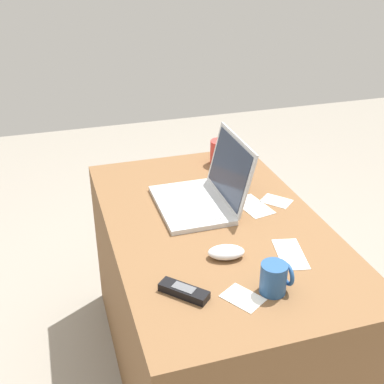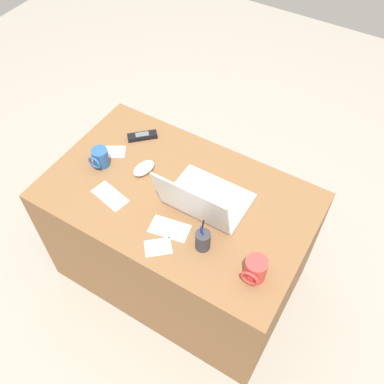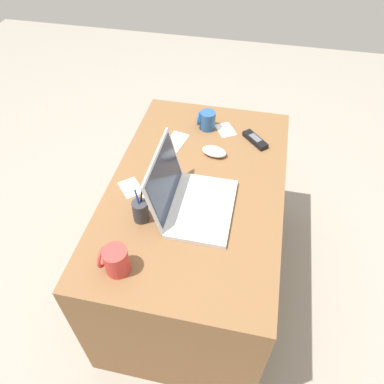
{
  "view_description": "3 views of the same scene",
  "coord_description": "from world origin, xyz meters",
  "px_view_note": "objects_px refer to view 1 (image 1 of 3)",
  "views": [
    {
      "loc": [
        1.41,
        -0.52,
        1.61
      ],
      "look_at": [
        -0.07,
        -0.06,
        0.8
      ],
      "focal_mm": 47.02,
      "sensor_mm": 36.0,
      "label": 1
    },
    {
      "loc": [
        -0.66,
        0.97,
        2.19
      ],
      "look_at": [
        -0.07,
        -0.02,
        0.75
      ],
      "focal_mm": 39.87,
      "sensor_mm": 36.0,
      "label": 2
    },
    {
      "loc": [
        -1.1,
        -0.21,
        1.83
      ],
      "look_at": [
        -0.08,
        0.01,
        0.74
      ],
      "focal_mm": 34.81,
      "sensor_mm": 36.0,
      "label": 3
    }
  ],
  "objects_px": {
    "laptop": "(204,192)",
    "cordless_phone": "(184,291)",
    "coffee_mug_tall": "(221,152)",
    "pen_holder": "(238,176)",
    "coffee_mug_white": "(275,278)",
    "computer_mouse": "(226,252)"
  },
  "relations": [
    {
      "from": "laptop",
      "to": "computer_mouse",
      "type": "bearing_deg",
      "value": -6.56
    },
    {
      "from": "laptop",
      "to": "coffee_mug_tall",
      "type": "distance_m",
      "value": 0.38
    },
    {
      "from": "laptop",
      "to": "pen_holder",
      "type": "xyz_separation_m",
      "value": [
        -0.1,
        0.17,
        -0.0
      ]
    },
    {
      "from": "computer_mouse",
      "to": "pen_holder",
      "type": "distance_m",
      "value": 0.49
    },
    {
      "from": "coffee_mug_white",
      "to": "pen_holder",
      "type": "distance_m",
      "value": 0.65
    },
    {
      "from": "coffee_mug_tall",
      "to": "pen_holder",
      "type": "xyz_separation_m",
      "value": [
        0.23,
        -0.01,
        -0.01
      ]
    },
    {
      "from": "coffee_mug_white",
      "to": "pen_holder",
      "type": "xyz_separation_m",
      "value": [
        -0.63,
        0.14,
        0.0
      ]
    },
    {
      "from": "computer_mouse",
      "to": "coffee_mug_white",
      "type": "relative_size",
      "value": 1.25
    },
    {
      "from": "laptop",
      "to": "coffee_mug_tall",
      "type": "bearing_deg",
      "value": 150.58
    },
    {
      "from": "coffee_mug_tall",
      "to": "coffee_mug_white",
      "type": "bearing_deg",
      "value": -10.21
    },
    {
      "from": "cordless_phone",
      "to": "pen_holder",
      "type": "xyz_separation_m",
      "value": [
        -0.57,
        0.39,
        0.04
      ]
    },
    {
      "from": "computer_mouse",
      "to": "coffee_mug_white",
      "type": "height_order",
      "value": "coffee_mug_white"
    },
    {
      "from": "cordless_phone",
      "to": "pen_holder",
      "type": "bearing_deg",
      "value": 145.82
    },
    {
      "from": "laptop",
      "to": "computer_mouse",
      "type": "height_order",
      "value": "laptop"
    },
    {
      "from": "computer_mouse",
      "to": "coffee_mug_tall",
      "type": "xyz_separation_m",
      "value": [
        -0.67,
        0.23,
        0.03
      ]
    },
    {
      "from": "laptop",
      "to": "computer_mouse",
      "type": "relative_size",
      "value": 3.01
    },
    {
      "from": "computer_mouse",
      "to": "cordless_phone",
      "type": "xyz_separation_m",
      "value": [
        0.13,
        -0.18,
        -0.01
      ]
    },
    {
      "from": "cordless_phone",
      "to": "laptop",
      "type": "bearing_deg",
      "value": 155.58
    },
    {
      "from": "computer_mouse",
      "to": "coffee_mug_tall",
      "type": "bearing_deg",
      "value": 172.75
    },
    {
      "from": "laptop",
      "to": "cordless_phone",
      "type": "relative_size",
      "value": 2.55
    },
    {
      "from": "laptop",
      "to": "pen_holder",
      "type": "height_order",
      "value": "laptop"
    },
    {
      "from": "laptop",
      "to": "cordless_phone",
      "type": "xyz_separation_m",
      "value": [
        0.47,
        -0.22,
        -0.04
      ]
    }
  ]
}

